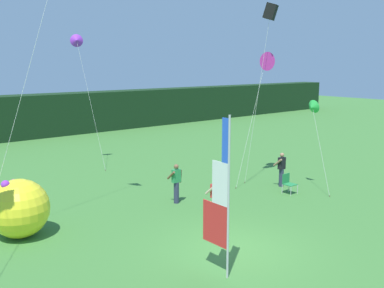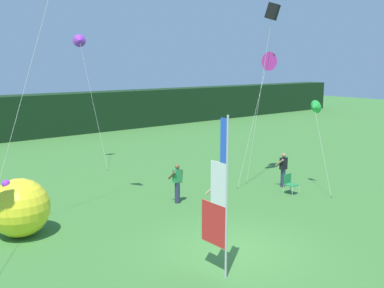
# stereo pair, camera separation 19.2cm
# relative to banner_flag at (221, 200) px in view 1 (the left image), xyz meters

# --- Properties ---
(ground_plane) EXTENTS (120.00, 120.00, 0.00)m
(ground_plane) POSITION_rel_banner_flag_xyz_m (1.47, 0.85, -2.15)
(ground_plane) COLOR #3D7533
(banner_flag) EXTENTS (0.06, 1.03, 4.48)m
(banner_flag) POSITION_rel_banner_flag_xyz_m (0.00, 0.00, 0.00)
(banner_flag) COLOR #B7B7BC
(banner_flag) RESTS_ON ground
(person_near_banner) EXTENTS (0.55, 0.48, 1.64)m
(person_near_banner) POSITION_rel_banner_flag_xyz_m (8.32, 4.53, -1.28)
(person_near_banner) COLOR #2D334C
(person_near_banner) RESTS_ON ground
(person_mid_field) EXTENTS (0.55, 0.48, 1.67)m
(person_mid_field) POSITION_rel_banner_flag_xyz_m (2.94, 5.74, -1.26)
(person_mid_field) COLOR #2D334C
(person_mid_field) RESTS_ON ground
(person_far_left) EXTENTS (0.55, 0.48, 1.55)m
(person_far_left) POSITION_rel_banner_flag_xyz_m (2.99, 3.40, -1.32)
(person_far_left) COLOR #B7B2A3
(person_far_left) RESTS_ON ground
(inflatable_balloon) EXTENTS (1.99, 1.99, 2.04)m
(inflatable_balloon) POSITION_rel_banner_flag_xyz_m (-3.32, 6.26, -1.15)
(inflatable_balloon) COLOR yellow
(inflatable_balloon) RESTS_ON ground
(folding_chair) EXTENTS (0.51, 0.51, 0.89)m
(folding_chair) POSITION_rel_banner_flag_xyz_m (7.66, 3.61, -1.63)
(folding_chair) COLOR #BCBCC1
(folding_chair) RESTS_ON ground
(kite_magenta_delta_1) EXTENTS (2.86, 0.74, 6.33)m
(kite_magenta_delta_1) POSITION_rel_banner_flag_xyz_m (8.76, 6.11, 3.72)
(kite_magenta_delta_1) COLOR brown
(kite_magenta_delta_1) RESTS_ON ground
(kite_green_delta_2) EXTENTS (0.61, 1.72, 4.15)m
(kite_green_delta_2) POSITION_rel_banner_flag_xyz_m (9.00, 3.45, 1.66)
(kite_green_delta_2) COLOR brown
(kite_green_delta_2) RESTS_ON ground
(kite_purple_delta_3) EXTENTS (0.81, 2.21, 7.36)m
(kite_purple_delta_3) POSITION_rel_banner_flag_xyz_m (2.98, 14.53, 4.82)
(kite_purple_delta_3) COLOR brown
(kite_purple_delta_3) RESTS_ON ground
(kite_black_box_4) EXTENTS (1.50, 0.80, 8.56)m
(kite_black_box_4) POSITION_rel_banner_flag_xyz_m (8.51, 5.68, 5.97)
(kite_black_box_4) COLOR brown
(kite_black_box_4) RESTS_ON ground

